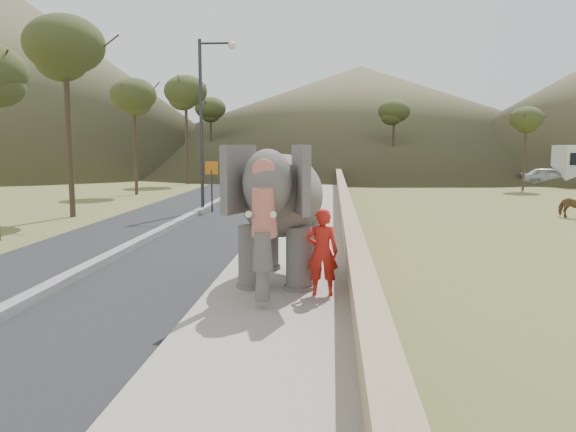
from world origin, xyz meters
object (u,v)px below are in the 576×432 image
object	(u,v)px
cow	(573,206)
motorcyclist	(246,187)
lamppost	(207,108)
elephant_and_man	(283,214)

from	to	relation	value
cow	motorcyclist	bearing A→B (deg)	104.22
lamppost	elephant_and_man	xyz separation A→B (m)	(4.71, -13.54, -3.23)
lamppost	motorcyclist	xyz separation A→B (m)	(0.70, 6.95, -4.21)
lamppost	elephant_and_man	world-z (taller)	lamppost
elephant_and_man	motorcyclist	bearing A→B (deg)	101.06
motorcyclist	elephant_and_man	bearing A→B (deg)	-78.94
elephant_and_man	motorcyclist	size ratio (longest dim) A/B	2.33
motorcyclist	cow	bearing A→B (deg)	-27.34
lamppost	elephant_and_man	distance (m)	14.69
lamppost	cow	world-z (taller)	lamppost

